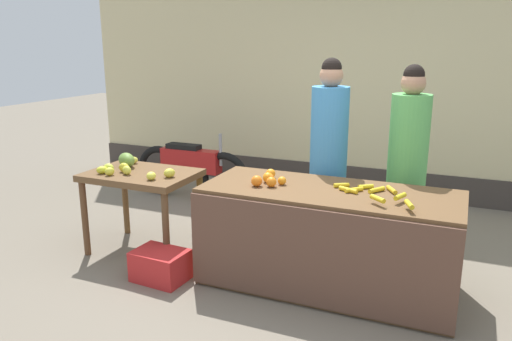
{
  "coord_description": "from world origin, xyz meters",
  "views": [
    {
      "loc": [
        1.36,
        -3.7,
        1.96
      ],
      "look_at": [
        -0.3,
        0.15,
        0.88
      ],
      "focal_mm": 34.97,
      "sensor_mm": 36.0,
      "label": 1
    }
  ],
  "objects_px": {
    "vendor_woman_green_shirt": "(407,166)",
    "parked_motorcycle": "(191,168)",
    "produce_crate": "(160,265)",
    "produce_sack": "(248,209)",
    "vendor_woman_blue_shirt": "(328,158)"
  },
  "relations": [
    {
      "from": "vendor_woman_green_shirt",
      "to": "produce_sack",
      "type": "relative_size",
      "value": 3.2
    },
    {
      "from": "produce_crate",
      "to": "produce_sack",
      "type": "bearing_deg",
      "value": 77.97
    },
    {
      "from": "vendor_woman_blue_shirt",
      "to": "produce_sack",
      "type": "bearing_deg",
      "value": 173.44
    },
    {
      "from": "vendor_woman_green_shirt",
      "to": "produce_crate",
      "type": "xyz_separation_m",
      "value": [
        -1.81,
        -1.21,
        -0.77
      ]
    },
    {
      "from": "parked_motorcycle",
      "to": "produce_crate",
      "type": "relative_size",
      "value": 3.64
    },
    {
      "from": "vendor_woman_green_shirt",
      "to": "produce_crate",
      "type": "relative_size",
      "value": 4.04
    },
    {
      "from": "vendor_woman_green_shirt",
      "to": "parked_motorcycle",
      "type": "xyz_separation_m",
      "value": [
        -2.72,
        0.87,
        -0.49
      ]
    },
    {
      "from": "vendor_woman_green_shirt",
      "to": "parked_motorcycle",
      "type": "relative_size",
      "value": 1.11
    },
    {
      "from": "produce_crate",
      "to": "parked_motorcycle",
      "type": "bearing_deg",
      "value": 113.76
    },
    {
      "from": "vendor_woman_blue_shirt",
      "to": "vendor_woman_green_shirt",
      "type": "bearing_deg",
      "value": 7.14
    },
    {
      "from": "vendor_woman_blue_shirt",
      "to": "produce_sack",
      "type": "xyz_separation_m",
      "value": [
        -0.86,
        0.1,
        -0.64
      ]
    },
    {
      "from": "produce_sack",
      "to": "produce_crate",
      "type": "bearing_deg",
      "value": -102.03
    },
    {
      "from": "parked_motorcycle",
      "to": "produce_sack",
      "type": "relative_size",
      "value": 2.88
    },
    {
      "from": "vendor_woman_blue_shirt",
      "to": "produce_crate",
      "type": "bearing_deg",
      "value": -134.93
    },
    {
      "from": "vendor_woman_blue_shirt",
      "to": "parked_motorcycle",
      "type": "relative_size",
      "value": 1.14
    }
  ]
}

